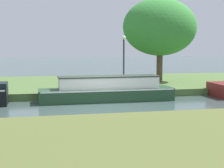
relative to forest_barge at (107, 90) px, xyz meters
The scene contains 6 objects.
ground_plane 1.44m from the forest_barge, 114.80° to the right, with size 120.00×120.00×0.00m, color #3F524F.
riverbank_far 5.84m from the forest_barge, 95.46° to the left, with size 72.00×10.00×0.40m, color #4D6934.
riverbank_near 10.22m from the forest_barge, 93.11° to the right, with size 72.00×10.00×0.40m, color #555E2D.
forest_barge is the anchor object (origin of this frame).
willow_tree_left 7.69m from the forest_barge, 46.91° to the left, with size 5.14×3.39×5.64m.
lamp_post 3.48m from the forest_barge, 59.47° to the left, with size 0.24×0.24×3.06m.
Camera 1 is at (-3.23, -17.24, 3.08)m, focal length 58.13 mm.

